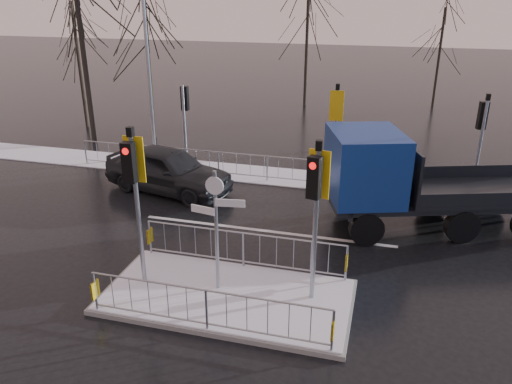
% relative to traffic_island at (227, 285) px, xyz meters
% --- Properties ---
extents(ground, '(120.00, 120.00, 0.00)m').
position_rel_traffic_island_xyz_m(ground, '(0.01, -0.01, -0.39)').
color(ground, black).
rests_on(ground, ground).
extents(snow_verge, '(30.00, 2.00, 0.04)m').
position_rel_traffic_island_xyz_m(snow_verge, '(0.01, 8.59, -0.37)').
color(snow_verge, white).
rests_on(snow_verge, ground).
extents(lane_markings, '(8.00, 11.38, 0.01)m').
position_rel_traffic_island_xyz_m(lane_markings, '(0.01, -0.34, -0.39)').
color(lane_markings, silver).
rests_on(lane_markings, ground).
extents(traffic_island, '(6.00, 3.04, 4.15)m').
position_rel_traffic_island_xyz_m(traffic_island, '(0.00, 0.00, 0.00)').
color(traffic_island, slate).
rests_on(traffic_island, ground).
extents(far_kerb_fixtures, '(18.00, 0.65, 3.83)m').
position_rel_traffic_island_xyz_m(far_kerb_fixtures, '(0.31, 8.08, 0.63)').
color(far_kerb_fixtures, '#92989F').
rests_on(far_kerb_fixtures, ground).
extents(car_far_lane, '(5.24, 3.06, 1.67)m').
position_rel_traffic_island_xyz_m(car_far_lane, '(-4.27, 6.09, 0.45)').
color(car_far_lane, black).
rests_on(car_far_lane, ground).
extents(flatbed_truck, '(7.17, 4.47, 3.13)m').
position_rel_traffic_island_xyz_m(flatbed_truck, '(3.73, 5.08, 1.27)').
color(flatbed_truck, black).
rests_on(flatbed_truck, ground).
extents(tree_near_a, '(4.75, 4.75, 8.97)m').
position_rel_traffic_island_xyz_m(tree_near_a, '(-10.49, 10.99, 5.72)').
color(tree_near_a, black).
rests_on(tree_near_a, ground).
extents(tree_near_b, '(4.00, 4.00, 7.55)m').
position_rel_traffic_island_xyz_m(tree_near_b, '(-7.99, 12.49, 4.76)').
color(tree_near_b, black).
rests_on(tree_near_b, ground).
extents(tree_near_c, '(3.50, 3.50, 6.61)m').
position_rel_traffic_island_xyz_m(tree_near_c, '(-12.49, 13.49, 4.11)').
color(tree_near_c, black).
rests_on(tree_near_c, ground).
extents(tree_far_a, '(3.75, 3.75, 7.08)m').
position_rel_traffic_island_xyz_m(tree_far_a, '(-1.99, 21.99, 4.43)').
color(tree_far_a, black).
rests_on(tree_far_a, ground).
extents(tree_far_b, '(3.25, 3.25, 6.14)m').
position_rel_traffic_island_xyz_m(tree_far_b, '(6.01, 23.99, 3.79)').
color(tree_far_b, black).
rests_on(tree_far_b, ground).
extents(street_lamp_left, '(1.25, 0.18, 8.20)m').
position_rel_traffic_island_xyz_m(street_lamp_left, '(-6.42, 9.49, 4.10)').
color(street_lamp_left, '#92989F').
rests_on(street_lamp_left, ground).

